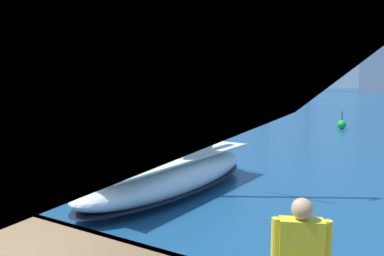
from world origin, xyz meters
name	(u,v)px	position (x,y,z in m)	size (l,w,h in m)	color
dock_pier	(17,249)	(0.00, -0.10, 0.54)	(28.00, 2.80, 0.60)	brown
sailboat_teal	(172,170)	(0.68, -6.25, 0.72)	(2.98, 8.25, 11.74)	white
sailboat_navy	(39,153)	(7.10, -5.91, 0.72)	(3.00, 7.72, 11.17)	silver
channel_buoy	(342,124)	(-1.21, -27.41, 0.36)	(0.70, 0.70, 1.40)	green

